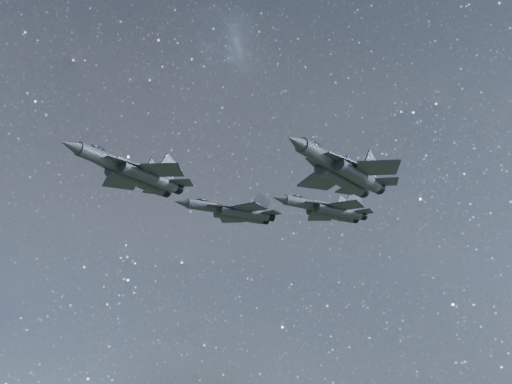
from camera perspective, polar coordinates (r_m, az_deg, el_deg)
jet_lead at (r=69.54m, az=-11.55°, el=1.81°), size 17.33×11.45×4.43m
jet_left at (r=84.87m, az=-2.12°, el=-1.89°), size 15.59×10.95×3.94m
jet_right at (r=66.69m, az=8.25°, el=1.99°), size 18.44×12.26×4.69m
jet_slot at (r=86.82m, az=6.82°, el=-1.66°), size 16.26×11.59×4.15m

